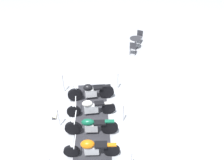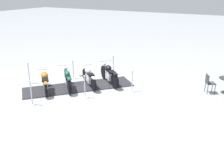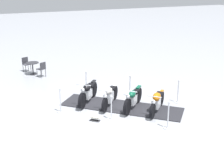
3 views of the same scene
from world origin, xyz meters
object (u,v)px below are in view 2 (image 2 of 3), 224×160
at_px(stanchion_left_front, 132,85).
at_px(stanchion_right_mid, 73,72).
at_px(stanchion_right_front, 113,69).
at_px(stanchion_left_rear, 32,97).
at_px(motorcycle_copper, 45,81).
at_px(cafe_chair_near_table, 209,82).
at_px(stanchion_left_mid, 85,91).
at_px(motorcycle_black, 109,74).
at_px(stanchion_right_rear, 29,77).
at_px(info_placard, 83,75).
at_px(motorcycle_cream, 89,77).
at_px(motorcycle_forest, 68,79).

bearing_deg(stanchion_left_front, stanchion_right_mid, 178.12).
height_order(stanchion_right_front, stanchion_left_rear, stanchion_left_rear).
height_order(motorcycle_copper, cafe_chair_near_table, motorcycle_copper).
bearing_deg(stanchion_left_mid, stanchion_left_rear, -131.74).
relative_size(motorcycle_black, stanchion_right_mid, 1.74).
height_order(motorcycle_copper, stanchion_right_rear, stanchion_right_rear).
bearing_deg(stanchion_left_front, cafe_chair_near_table, 26.90).
height_order(stanchion_right_rear, info_placard, stanchion_right_rear).
relative_size(stanchion_right_front, cafe_chair_near_table, 1.22).
xyz_separation_m(motorcycle_copper, info_placard, (0.23, 2.74, -0.46)).
bearing_deg(motorcycle_black, stanchion_right_front, -30.39).
bearing_deg(motorcycle_cream, cafe_chair_near_table, -120.42).
xyz_separation_m(stanchion_right_front, stanchion_left_mid, (0.52, -3.55, -0.01)).
xyz_separation_m(motorcycle_copper, stanchion_left_front, (3.66, 1.97, -0.18)).
distance_m(stanchion_left_front, stanchion_left_rear, 4.60).
bearing_deg(stanchion_right_mid, motorcycle_cream, -19.97).
bearing_deg(motorcycle_black, stanchion_right_rear, 67.78).
distance_m(motorcycle_cream, stanchion_left_rear, 3.17).
bearing_deg(motorcycle_copper, stanchion_right_rear, 30.52).
bearing_deg(stanchion_right_mid, stanchion_left_rear, -81.60).
xyz_separation_m(stanchion_right_front, stanchion_left_front, (2.06, -1.83, -0.01)).
height_order(motorcycle_forest, stanchion_left_mid, stanchion_left_mid).
relative_size(motorcycle_copper, cafe_chair_near_table, 1.75).
xyz_separation_m(motorcycle_copper, stanchion_right_front, (1.60, 3.80, -0.17)).
relative_size(motorcycle_cream, stanchion_left_mid, 1.63).
bearing_deg(stanchion_left_mid, motorcycle_forest, 159.09).
distance_m(stanchion_right_front, info_placard, 1.76).
relative_size(stanchion_left_rear, cafe_chair_near_table, 1.23).
distance_m(stanchion_left_front, stanchion_right_rear, 5.36).
xyz_separation_m(stanchion_left_rear, info_placard, (-0.36, 4.20, -0.31)).
bearing_deg(motorcycle_copper, info_placard, -49.98).
height_order(motorcycle_forest, motorcycle_copper, motorcycle_forest).
bearing_deg(motorcycle_cream, stanchion_left_mid, 157.02).
bearing_deg(stanchion_right_mid, stanchion_right_front, 48.26).
xyz_separation_m(motorcycle_black, stanchion_left_rear, (-1.55, -3.85, -0.15)).
xyz_separation_m(motorcycle_forest, info_placard, (-0.49, 1.95, -0.44)).
height_order(motorcycle_forest, stanchion_right_front, stanchion_right_front).
relative_size(motorcycle_black, stanchion_right_front, 1.66).
bearing_deg(stanchion_right_rear, motorcycle_forest, 10.84).
bearing_deg(motorcycle_copper, stanchion_left_mid, -128.40).
xyz_separation_m(motorcycle_forest, cafe_chair_near_table, (6.15, 2.81, 0.04)).
bearing_deg(stanchion_left_mid, motorcycle_copper, -173.18).
relative_size(motorcycle_forest, motorcycle_copper, 1.04).
bearing_deg(motorcycle_black, stanchion_left_front, -156.79).
distance_m(stanchion_right_mid, cafe_chair_near_table, 6.97).
relative_size(motorcycle_black, motorcycle_cream, 1.04).
xyz_separation_m(motorcycle_forest, stanchion_right_rear, (-2.18, -0.42, -0.14)).
distance_m(motorcycle_forest, stanchion_right_front, 3.14).
height_order(stanchion_right_front, stanchion_right_rear, stanchion_right_rear).
bearing_deg(motorcycle_forest, stanchion_right_mid, -18.08).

